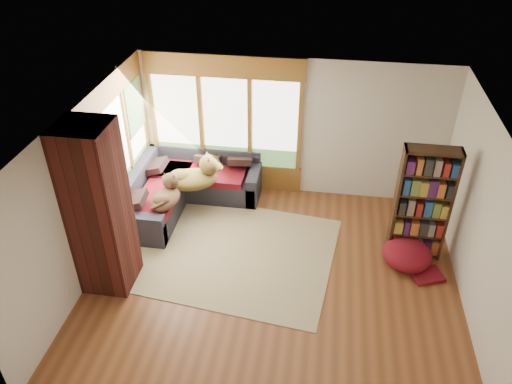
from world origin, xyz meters
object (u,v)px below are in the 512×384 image
(dog_tan, at_px, (196,173))
(dog_brindle, at_px, (166,192))
(sectional_sofa, at_px, (178,191))
(bookshelf, at_px, (422,204))
(pouf, at_px, (407,254))
(brick_chimney, at_px, (99,210))
(area_rug, at_px, (227,251))

(dog_tan, height_order, dog_brindle, dog_tan)
(sectional_sofa, relative_size, bookshelf, 1.15)
(bookshelf, distance_m, pouf, 0.81)
(sectional_sofa, xyz_separation_m, dog_tan, (0.40, -0.13, 0.50))
(brick_chimney, xyz_separation_m, sectional_sofa, (0.45, 2.05, -1.00))
(sectional_sofa, relative_size, dog_brindle, 2.88)
(sectional_sofa, xyz_separation_m, pouf, (3.97, -1.04, -0.09))
(dog_brindle, bearing_deg, dog_tan, -26.53)
(bookshelf, bearing_deg, sectional_sofa, 169.74)
(dog_tan, bearing_deg, dog_brindle, -143.95)
(bookshelf, xyz_separation_m, pouf, (-0.12, -0.30, -0.74))
(brick_chimney, height_order, pouf, brick_chimney)
(area_rug, distance_m, bookshelf, 3.14)
(sectional_sofa, relative_size, area_rug, 0.65)
(area_rug, height_order, dog_brindle, dog_brindle)
(brick_chimney, height_order, dog_tan, brick_chimney)
(pouf, xyz_separation_m, dog_tan, (-3.57, 0.91, 0.58))
(sectional_sofa, xyz_separation_m, bookshelf, (4.09, -0.74, 0.66))
(pouf, height_order, dog_tan, dog_tan)
(dog_tan, bearing_deg, area_rug, -75.50)
(brick_chimney, distance_m, bookshelf, 4.74)
(brick_chimney, xyz_separation_m, dog_tan, (0.85, 1.92, -0.50))
(area_rug, bearing_deg, dog_tan, 125.53)
(area_rug, relative_size, dog_brindle, 4.41)
(area_rug, bearing_deg, sectional_sofa, 134.49)
(area_rug, bearing_deg, bookshelf, 7.99)
(sectional_sofa, distance_m, dog_tan, 0.65)
(pouf, bearing_deg, brick_chimney, -167.15)
(pouf, height_order, dog_brindle, dog_brindle)
(brick_chimney, distance_m, pouf, 4.66)
(sectional_sofa, height_order, bookshelf, bookshelf)
(area_rug, relative_size, bookshelf, 1.76)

